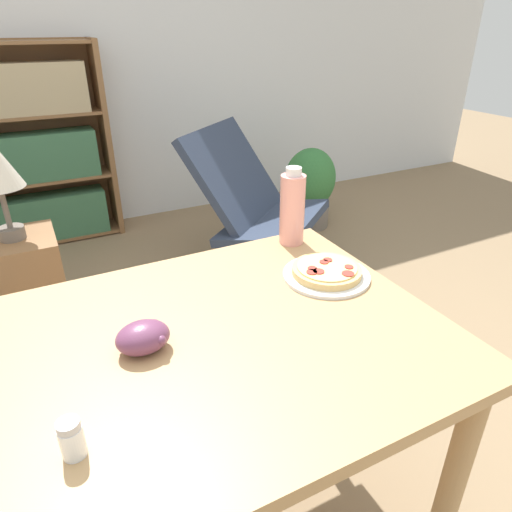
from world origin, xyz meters
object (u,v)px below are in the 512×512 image
Objects in this scene: salt_shaker at (72,439)px; side_table at (28,292)px; pizza_on_plate at (327,272)px; bookshelf at (42,153)px; potted_plant_floor at (310,187)px; grape_bunch at (142,337)px; drink_bottle at (292,208)px; lounge_chair_far at (259,229)px.

side_table is at bearing 93.55° from salt_shaker.
bookshelf reaches higher than pizza_on_plate.
potted_plant_floor reaches higher than side_table.
pizza_on_plate is 0.78m from salt_shaker.
bookshelf reaches higher than grape_bunch.
pizza_on_plate is 0.98× the size of drink_bottle.
side_table is (-1.32, -0.15, -0.01)m from lounge_chair_far.
potted_plant_floor is (1.15, 1.60, -0.59)m from drink_bottle.
pizza_on_plate is at bearing -149.67° from lounge_chair_far.
pizza_on_plate is 0.18× the size of bookshelf.
side_table is at bearing -162.64° from potted_plant_floor.
drink_bottle is at bearing 82.94° from pizza_on_plate.
salt_shaker is 0.13× the size of side_table.
pizza_on_plate is 0.27m from drink_bottle.
bookshelf is 1.32m from side_table.
drink_bottle is at bearing 29.65° from grape_bunch.
side_table is 2.09m from potted_plant_floor.
lounge_chair_far is at bearing -145.09° from potted_plant_floor.
grape_bunch is 2.57m from bookshelf.
side_table is at bearing 123.67° from pizza_on_plate.
pizza_on_plate is 1.55m from lounge_chair_far.
salt_shaker is 0.12× the size of potted_plant_floor.
grape_bunch is at bearing 51.43° from salt_shaker.
salt_shaker reaches higher than grape_bunch.
grape_bunch is 0.21× the size of side_table.
salt_shaker is (-0.72, -0.30, 0.02)m from pizza_on_plate.
side_table is (-0.27, 1.31, -0.53)m from grape_bunch.
drink_bottle is 2.06m from potted_plant_floor.
drink_bottle is 3.39× the size of salt_shaker.
grape_bunch is 0.20× the size of potted_plant_floor.
grape_bunch is at bearing -89.09° from bookshelf.
bookshelf reaches higher than potted_plant_floor.
lounge_chair_far is 0.83m from potted_plant_floor.
drink_bottle is at bearing -49.20° from side_table.
bookshelf is 2.37× the size of side_table.
salt_shaker is at bearing -131.47° from potted_plant_floor.
lounge_chair_far reaches higher than potted_plant_floor.
lounge_chair_far is at bearing 6.53° from side_table.
salt_shaker is 0.07× the size of lounge_chair_far.
lounge_chair_far is at bearing 53.91° from salt_shaker.
pizza_on_plate is 2.55m from bookshelf.
bookshelf is at bearing 105.44° from drink_bottle.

